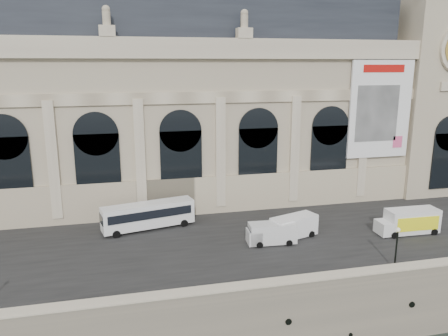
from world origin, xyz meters
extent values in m
cube|color=gray|center=(0.00, 35.00, 3.00)|extent=(160.00, 70.00, 6.00)
cube|color=#2D2D2D|center=(0.00, 14.00, 6.03)|extent=(160.00, 24.00, 0.06)
cube|color=gray|center=(0.00, 0.60, 6.55)|extent=(160.00, 1.20, 1.10)
cube|color=beige|center=(0.00, 0.60, 7.15)|extent=(160.00, 1.40, 0.12)
cube|color=#B8AB8E|center=(-6.00, 31.00, 17.00)|extent=(68.00, 18.00, 22.00)
cube|color=beige|center=(-6.00, 21.85, 8.50)|extent=(68.60, 0.40, 5.00)
cube|color=beige|center=(-6.00, 21.70, 26.80)|extent=(69.00, 0.80, 2.40)
cube|color=beige|center=(-6.00, 21.85, 21.00)|extent=(68.00, 0.30, 1.40)
cube|color=#282D35|center=(-6.00, 31.00, 31.00)|extent=(64.00, 15.00, 6.00)
cube|color=black|center=(-24.00, 21.82, 12.50)|extent=(5.20, 0.25, 9.00)
cylinder|color=black|center=(-24.00, 21.82, 17.00)|extent=(5.20, 0.25, 5.20)
cube|color=beige|center=(-19.00, 21.75, 14.00)|extent=(1.20, 0.50, 14.00)
cube|color=black|center=(-14.00, 21.82, 12.50)|extent=(5.20, 0.25, 9.00)
cylinder|color=black|center=(-14.00, 21.82, 17.00)|extent=(5.20, 0.25, 5.20)
cube|color=beige|center=(-9.00, 21.75, 14.00)|extent=(1.20, 0.50, 14.00)
cube|color=black|center=(-4.00, 21.82, 12.50)|extent=(5.20, 0.25, 9.00)
cylinder|color=black|center=(-4.00, 21.82, 17.00)|extent=(5.20, 0.25, 5.20)
cube|color=beige|center=(1.00, 21.75, 14.00)|extent=(1.20, 0.50, 14.00)
cube|color=black|center=(6.00, 21.82, 12.50)|extent=(5.20, 0.25, 9.00)
cylinder|color=black|center=(6.00, 21.82, 17.00)|extent=(5.20, 0.25, 5.20)
cube|color=beige|center=(11.00, 21.75, 14.00)|extent=(1.20, 0.50, 14.00)
cube|color=black|center=(16.00, 21.82, 12.50)|extent=(5.20, 0.25, 9.00)
cylinder|color=black|center=(16.00, 21.82, 17.00)|extent=(5.20, 0.25, 5.20)
cube|color=beige|center=(21.00, 21.75, 14.00)|extent=(1.20, 0.50, 14.00)
cube|color=white|center=(23.00, 21.55, 19.00)|extent=(9.00, 0.35, 13.00)
cube|color=#B20F0B|center=(23.00, 21.35, 24.40)|extent=(6.00, 0.06, 1.00)
cube|color=gray|center=(22.50, 21.35, 18.50)|extent=(6.20, 0.06, 7.50)
cube|color=#E24F84|center=(26.00, 21.35, 14.50)|extent=(1.40, 0.06, 1.60)
cube|color=#B8AB8E|center=(34.00, 28.00, 21.00)|extent=(12.00, 14.00, 30.00)
cube|color=black|center=(34.00, 20.85, 11.50)|extent=(5.00, 0.25, 8.00)
cube|color=white|center=(-8.50, 18.14, 7.79)|extent=(10.98, 4.52, 2.78)
cube|color=black|center=(-13.77, 16.96, 8.06)|extent=(0.53, 2.03, 1.07)
cube|color=black|center=(-8.25, 17.00, 8.15)|extent=(9.63, 2.22, 0.99)
cube|color=black|center=(-8.76, 19.27, 8.15)|extent=(9.63, 2.22, 0.99)
cylinder|color=black|center=(-12.20, 16.17, 6.45)|extent=(0.93, 0.46, 0.90)
cylinder|color=black|center=(-12.68, 18.35, 6.45)|extent=(0.93, 0.46, 0.90)
cylinder|color=black|center=(-4.33, 17.92, 6.45)|extent=(0.93, 0.46, 0.90)
cylinder|color=black|center=(-4.81, 20.10, 6.45)|extent=(0.93, 0.46, 0.90)
cube|color=silver|center=(4.24, 10.77, 7.26)|extent=(5.18, 2.30, 2.15)
cube|color=silver|center=(2.22, 10.91, 6.94)|extent=(1.55, 2.06, 1.50)
cube|color=black|center=(1.70, 10.95, 7.45)|extent=(0.17, 1.69, 0.75)
cylinder|color=black|center=(2.56, 9.90, 6.36)|extent=(0.73, 0.28, 0.71)
cylinder|color=black|center=(2.69, 11.86, 6.36)|extent=(0.73, 0.28, 0.71)
cylinder|color=black|center=(5.79, 9.68, 6.36)|extent=(0.73, 0.28, 0.71)
cylinder|color=black|center=(5.92, 11.65, 6.36)|extent=(0.73, 0.28, 0.71)
cube|color=white|center=(7.17, 11.87, 7.35)|extent=(5.77, 3.70, 2.29)
cube|color=white|center=(5.13, 11.18, 7.00)|extent=(2.10, 2.47, 1.60)
cube|color=black|center=(4.60, 11.01, 7.55)|extent=(0.63, 1.72, 0.80)
cylinder|color=black|center=(5.87, 10.33, 6.38)|extent=(0.80, 0.48, 0.76)
cylinder|color=black|center=(5.21, 12.31, 6.38)|extent=(0.80, 0.48, 0.76)
cylinder|color=black|center=(9.14, 11.42, 6.38)|extent=(0.80, 0.48, 0.76)
cylinder|color=black|center=(8.48, 13.41, 6.38)|extent=(0.80, 0.48, 0.76)
cube|color=white|center=(20.82, 9.99, 7.54)|extent=(6.02, 2.43, 2.69)
cube|color=#F9F41B|center=(20.79, 8.82, 7.54)|extent=(5.17, 0.18, 1.59)
cube|color=#B20F0B|center=(20.79, 8.82, 7.54)|extent=(2.98, 0.11, 0.60)
cube|color=white|center=(17.44, 10.07, 6.94)|extent=(1.64, 2.23, 1.49)
cylinder|color=black|center=(18.01, 8.92, 6.40)|extent=(0.80, 0.30, 0.80)
cylinder|color=black|center=(18.06, 11.20, 6.40)|extent=(0.80, 0.30, 0.80)
cylinder|color=black|center=(22.98, 8.80, 6.40)|extent=(0.80, 0.30, 0.80)
cylinder|color=black|center=(23.03, 11.09, 6.40)|extent=(0.80, 0.30, 0.80)
cylinder|color=black|center=(13.50, 2.31, 6.20)|extent=(0.43, 0.43, 0.39)
cylinder|color=black|center=(13.50, 2.31, 7.96)|extent=(0.16, 0.16, 3.92)
sphere|color=beige|center=(13.50, 2.31, 10.02)|extent=(0.43, 0.43, 0.43)
camera|label=1|loc=(-10.92, -30.98, 25.04)|focal=35.00mm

